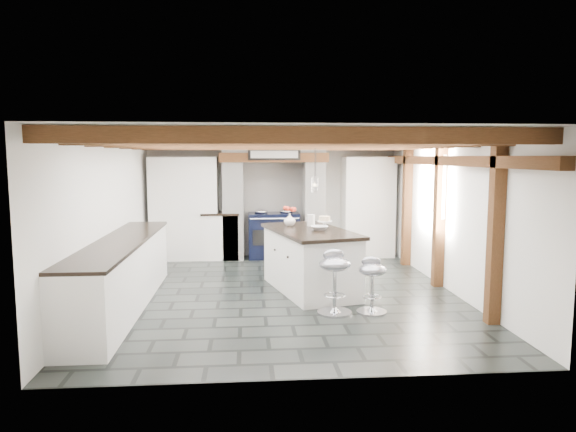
{
  "coord_description": "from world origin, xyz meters",
  "views": [
    {
      "loc": [
        -0.53,
        -7.42,
        2.02
      ],
      "look_at": [
        0.1,
        0.4,
        1.1
      ],
      "focal_mm": 32.0,
      "sensor_mm": 36.0,
      "label": 1
    }
  ],
  "objects": [
    {
      "name": "range_cooker",
      "position": [
        0.0,
        2.68,
        0.47
      ],
      "size": [
        1.0,
        0.63,
        0.99
      ],
      "color": "black",
      "rests_on": "ground"
    },
    {
      "name": "kitchen_island",
      "position": [
        0.41,
        0.08,
        0.48
      ],
      "size": [
        1.42,
        2.07,
        1.24
      ],
      "rotation": [
        0.0,
        0.0,
        0.25
      ],
      "color": "white",
      "rests_on": "ground"
    },
    {
      "name": "ground",
      "position": [
        0.0,
        0.0,
        0.0
      ],
      "size": [
        6.0,
        6.0,
        0.0
      ],
      "primitive_type": "plane",
      "color": "black",
      "rests_on": "ground"
    },
    {
      "name": "bar_stool_far",
      "position": [
        0.58,
        -1.06,
        0.51
      ],
      "size": [
        0.45,
        0.45,
        0.83
      ],
      "rotation": [
        0.0,
        0.0,
        0.11
      ],
      "color": "silver",
      "rests_on": "ground"
    },
    {
      "name": "bar_stool_near",
      "position": [
        1.07,
        -1.07,
        0.45
      ],
      "size": [
        0.42,
        0.42,
        0.73
      ],
      "rotation": [
        0.0,
        0.0,
        -0.22
      ],
      "color": "silver",
      "rests_on": "ground"
    },
    {
      "name": "room_shell",
      "position": [
        -0.61,
        1.42,
        1.07
      ],
      "size": [
        6.0,
        6.03,
        6.0
      ],
      "color": "white",
      "rests_on": "ground"
    }
  ]
}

